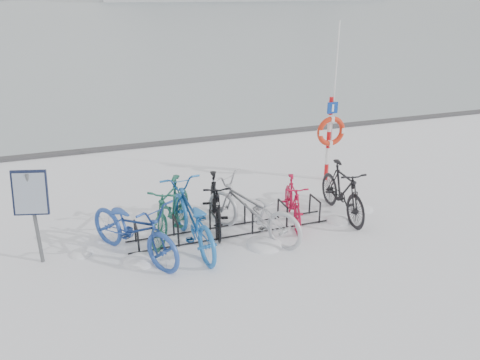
% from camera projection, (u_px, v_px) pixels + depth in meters
% --- Properties ---
extents(ground, '(900.00, 900.00, 0.00)m').
position_uv_depth(ground, '(231.00, 232.00, 9.09)').
color(ground, white).
rests_on(ground, ground).
extents(ice_sheet, '(400.00, 298.00, 0.02)m').
position_uv_depth(ice_sheet, '(76.00, 5.00, 144.73)').
color(ice_sheet, '#9CA9B0').
rests_on(ice_sheet, ground).
extents(quay_edge, '(400.00, 0.25, 0.10)m').
position_uv_depth(quay_edge, '(171.00, 143.00, 14.24)').
color(quay_edge, '#3F3F42').
rests_on(quay_edge, ground).
extents(bike_rack, '(4.00, 0.48, 0.46)m').
position_uv_depth(bike_rack, '(231.00, 223.00, 9.02)').
color(bike_rack, black).
rests_on(bike_rack, ground).
extents(info_board, '(0.60, 0.35, 1.68)m').
position_uv_depth(info_board, '(31.00, 198.00, 7.61)').
color(info_board, '#595B5E').
rests_on(info_board, ground).
extents(lifebuoy_station, '(0.72, 0.22, 3.74)m').
position_uv_depth(lifebuoy_station, '(331.00, 131.00, 11.07)').
color(lifebuoy_station, red).
rests_on(lifebuoy_station, ground).
extents(bike_0, '(1.85, 2.29, 1.16)m').
position_uv_depth(bike_0, '(134.00, 226.00, 8.05)').
color(bike_0, '#254799').
rests_on(bike_0, ground).
extents(bike_1, '(1.45, 1.86, 1.12)m').
position_uv_depth(bike_1, '(171.00, 207.00, 8.80)').
color(bike_1, '#1C5645').
rests_on(bike_1, ground).
extents(bike_2, '(0.99, 2.28, 1.16)m').
position_uv_depth(bike_2, '(191.00, 216.00, 8.41)').
color(bike_2, '#1F66B5').
rests_on(bike_2, ground).
extents(bike_3, '(0.83, 1.86, 1.08)m').
position_uv_depth(bike_3, '(215.00, 202.00, 9.10)').
color(bike_3, black).
rests_on(bike_3, ground).
extents(bike_4, '(1.83, 2.29, 1.17)m').
position_uv_depth(bike_4, '(252.00, 208.00, 8.74)').
color(bike_4, '#B6B9BF').
rests_on(bike_4, ground).
extents(bike_5, '(0.82, 1.64, 0.95)m').
position_uv_depth(bike_5, '(293.00, 200.00, 9.32)').
color(bike_5, '#B20F32').
rests_on(bike_5, ground).
extents(bike_6, '(0.65, 1.92, 1.14)m').
position_uv_depth(bike_6, '(343.00, 189.00, 9.58)').
color(bike_6, black).
rests_on(bike_6, ground).
extents(snow_drifts, '(6.17, 1.96, 0.24)m').
position_uv_depth(snow_drifts, '(252.00, 233.00, 9.04)').
color(snow_drifts, white).
rests_on(snow_drifts, ground).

